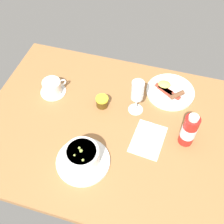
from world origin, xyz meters
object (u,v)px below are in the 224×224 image
Objects in this scene: jam_jar at (102,102)px; sauce_bottle_red at (189,130)px; porridge_bowl at (82,157)px; breakfast_plate at (170,91)px; coffee_cup at (52,87)px; wine_glass at (137,92)px; cutlery_setting at (148,138)px.

sauce_bottle_red is at bearing -12.38° from jam_jar.
porridge_bowl reaches higher than breakfast_plate.
coffee_cup reaches higher than breakfast_plate.
sauce_bottle_red is 28.03cm from breakfast_plate.
jam_jar is (-15.27, -1.81, -9.40)cm from wine_glass.
breakfast_plate is at bearing 59.62° from porridge_bowl.
wine_glass reaches higher than cutlery_setting.
wine_glass is (40.20, 0.39, 8.60)cm from coffee_cup.
breakfast_plate is at bearing 30.03° from jam_jar.
wine_glass is 18.02cm from jam_jar.
sauce_bottle_red is at bearing -8.87° from coffee_cup.
wine_glass is at bearing 122.84° from cutlery_setting.
breakfast_plate is at bearing 112.68° from sauce_bottle_red.
jam_jar is 0.34× the size of sauce_bottle_red.
jam_jar reaches higher than breakfast_plate.
porridge_bowl reaches higher than cutlery_setting.
coffee_cup is 0.69× the size of wine_glass.
coffee_cup is 0.53× the size of breakfast_plate.
jam_jar is at bearing -149.97° from breakfast_plate.
breakfast_plate reaches higher than cutlery_setting.
wine_glass is 26.22cm from sauce_bottle_red.
breakfast_plate is (13.26, 14.68, -10.98)cm from wine_glass.
porridge_bowl is 1.78× the size of coffee_cup.
porridge_bowl is 29.85cm from jam_jar.
cutlery_setting is at bearing -57.16° from wine_glass.
wine_glass is at bearing 66.31° from porridge_bowl.
porridge_bowl reaches higher than coffee_cup.
coffee_cup is (-48.99, 13.23, 3.07)cm from cutlery_setting.
breakfast_plate is at bearing 47.90° from wine_glass.
porridge_bowl is 35.38cm from wine_glass.
sauce_bottle_red is (63.94, -9.98, 4.56)cm from coffee_cup.
cutlery_setting is at bearing 38.43° from porridge_bowl.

